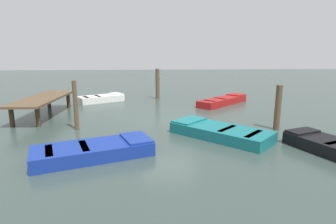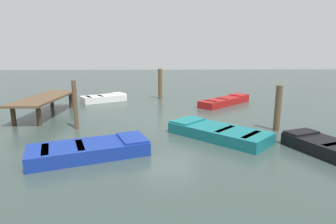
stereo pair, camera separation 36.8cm
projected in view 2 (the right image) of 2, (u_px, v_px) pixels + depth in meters
ground_plane at (168, 119)px, 13.07m from camera, size 80.00×80.00×0.00m
dock_segment at (45, 99)px, 13.75m from camera, size 5.14×1.76×0.95m
rowboat_teal at (217, 132)px, 10.17m from camera, size 3.68×3.65×0.46m
rowboat_blue at (90, 149)px, 8.34m from camera, size 2.50×3.75×0.46m
rowboat_red at (225, 101)px, 16.77m from camera, size 3.57×3.71×0.46m
rowboat_black at (327, 147)px, 8.55m from camera, size 2.90×2.06×0.46m
rowboat_white at (104, 98)px, 17.85m from camera, size 2.47×3.01×0.46m
mooring_piling_near_left at (75, 105)px, 11.18m from camera, size 0.18×0.18×2.02m
mooring_piling_center at (278, 108)px, 10.99m from camera, size 0.25×0.25×1.84m
mooring_piling_far_right at (160, 84)px, 18.78m from camera, size 0.28×0.28×2.04m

